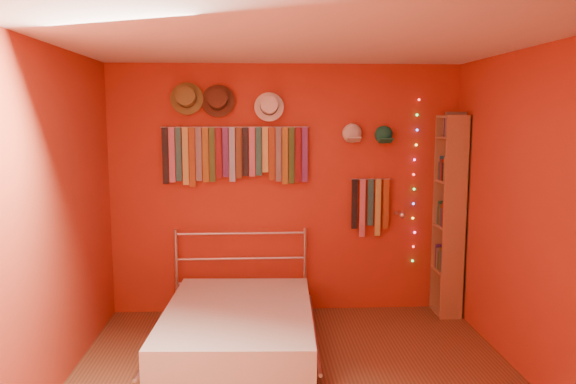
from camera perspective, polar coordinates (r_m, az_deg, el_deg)
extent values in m
cube|color=maroon|center=(5.66, -0.25, 0.21)|extent=(3.50, 0.02, 2.50)
cube|color=maroon|center=(4.42, 24.36, -2.63)|extent=(0.02, 3.50, 2.50)
cube|color=maroon|center=(4.18, -23.62, -3.14)|extent=(0.02, 3.50, 2.50)
cube|color=white|center=(3.89, 1.12, 15.23)|extent=(3.50, 3.50, 0.02)
cylinder|color=silver|center=(5.55, -5.39, 6.57)|extent=(1.45, 0.01, 0.01)
cube|color=black|center=(5.62, -12.37, 3.61)|extent=(0.06, 0.01, 0.55)
cube|color=#A85485|center=(5.61, -11.72, 3.70)|extent=(0.06, 0.01, 0.54)
cube|color=#1A575E|center=(5.59, -11.07, 3.76)|extent=(0.06, 0.01, 0.53)
cube|color=#B0B648|center=(5.60, -10.38, 3.59)|extent=(0.06, 0.01, 0.57)
cube|color=brown|center=(5.58, -9.72, 3.51)|extent=(0.06, 0.01, 0.58)
cube|color=navy|center=(5.57, -9.07, 3.81)|extent=(0.06, 0.01, 0.52)
cube|color=brown|center=(5.57, -8.38, 3.75)|extent=(0.06, 0.01, 0.54)
cube|color=#2F5020|center=(5.56, -7.72, 3.77)|extent=(0.06, 0.01, 0.54)
cube|color=maroon|center=(5.55, -7.06, 4.00)|extent=(0.06, 0.01, 0.49)
cube|color=#3D1862|center=(5.56, -6.37, 4.04)|extent=(0.06, 0.01, 0.49)
cube|color=#78AAD5|center=(5.55, -5.70, 3.79)|extent=(0.06, 0.01, 0.54)
cube|color=#54351C|center=(5.54, -5.03, 3.97)|extent=(0.06, 0.01, 0.50)
cube|color=black|center=(5.55, -4.35, 4.10)|extent=(0.06, 0.01, 0.48)
cube|color=#AC5671|center=(5.54, -3.68, 4.08)|extent=(0.06, 0.01, 0.48)
cube|color=#1C6258|center=(5.54, -3.00, 4.13)|extent=(0.06, 0.01, 0.48)
cube|color=#D0C053|center=(5.55, -2.33, 4.30)|extent=(0.06, 0.01, 0.44)
cube|color=maroon|center=(5.55, -1.65, 3.90)|extent=(0.06, 0.01, 0.52)
cube|color=#121851|center=(5.54, -0.97, 3.83)|extent=(0.06, 0.01, 0.54)
cube|color=brown|center=(5.56, -0.30, 3.69)|extent=(0.06, 0.01, 0.57)
cube|color=#1E4B1E|center=(5.56, 0.37, 3.72)|extent=(0.06, 0.01, 0.56)
cube|color=#640F0F|center=(5.56, 1.05, 3.80)|extent=(0.06, 0.01, 0.54)
cube|color=#511C70|center=(5.57, 1.71, 3.81)|extent=(0.06, 0.01, 0.54)
cylinder|color=silver|center=(5.70, 8.38, 1.30)|extent=(0.40, 0.01, 0.01)
cube|color=black|center=(5.69, 6.77, -1.24)|extent=(0.06, 0.01, 0.51)
cube|color=#B65B78|center=(5.71, 7.56, -1.65)|extent=(0.06, 0.01, 0.59)
cube|color=#195358|center=(5.71, 8.37, -1.07)|extent=(0.06, 0.01, 0.47)
cube|color=#AEA945|center=(5.75, 9.12, -1.58)|extent=(0.06, 0.01, 0.58)
cube|color=brown|center=(5.75, 9.92, -1.21)|extent=(0.06, 0.01, 0.51)
cylinder|color=olive|center=(5.58, -10.24, 9.32)|extent=(0.32, 0.08, 0.31)
cylinder|color=olive|center=(5.53, -10.31, 9.47)|extent=(0.19, 0.16, 0.21)
cylinder|color=#332314|center=(5.55, -10.28, 9.39)|extent=(0.19, 0.06, 0.19)
cylinder|color=#4D2B1B|center=(5.55, -7.12, 9.16)|extent=(0.32, 0.08, 0.32)
cylinder|color=#4D2B1B|center=(5.50, -7.17, 9.31)|extent=(0.19, 0.16, 0.21)
cylinder|color=black|center=(5.52, -7.15, 9.23)|extent=(0.19, 0.06, 0.20)
cylinder|color=white|center=(5.54, -1.94, 8.64)|extent=(0.29, 0.07, 0.28)
cylinder|color=white|center=(5.49, -1.93, 8.77)|extent=(0.17, 0.14, 0.19)
cylinder|color=black|center=(5.52, -1.93, 8.70)|extent=(0.17, 0.06, 0.18)
ellipsoid|color=silver|center=(5.63, 6.51, 5.95)|extent=(0.19, 0.14, 0.19)
cube|color=silver|center=(5.52, 6.70, 5.32)|extent=(0.14, 0.10, 0.06)
ellipsoid|color=#186C50|center=(5.69, 9.69, 5.76)|extent=(0.18, 0.14, 0.18)
cube|color=#186C50|center=(5.59, 9.92, 5.16)|extent=(0.13, 0.10, 0.05)
sphere|color=#FF3333|center=(5.79, 13.17, 9.12)|extent=(0.02, 0.02, 0.02)
sphere|color=#33FF4C|center=(5.78, 12.97, 7.64)|extent=(0.02, 0.02, 0.02)
sphere|color=#4C66FF|center=(5.79, 12.98, 6.16)|extent=(0.02, 0.02, 0.02)
sphere|color=yellow|center=(5.79, 12.90, 4.68)|extent=(0.02, 0.02, 0.02)
sphere|color=#FF4CCC|center=(5.80, 12.73, 3.21)|extent=(0.02, 0.02, 0.02)
sphere|color=#FF3333|center=(5.81, 12.65, 1.74)|extent=(0.02, 0.02, 0.02)
sphere|color=#33FF4C|center=(5.83, 12.69, 0.28)|extent=(0.02, 0.02, 0.02)
sphere|color=#4C66FF|center=(5.85, 12.63, -1.17)|extent=(0.02, 0.02, 0.02)
sphere|color=yellow|center=(5.87, 12.57, -2.61)|extent=(0.02, 0.02, 0.02)
sphere|color=#FF4CCC|center=(5.91, 12.75, -4.03)|extent=(0.02, 0.02, 0.02)
sphere|color=#FF3333|center=(5.94, 12.61, -5.44)|extent=(0.02, 0.02, 0.02)
sphere|color=#33FF4C|center=(5.97, 12.53, -6.84)|extent=(0.02, 0.02, 0.02)
cylinder|color=silver|center=(5.84, 10.97, -2.12)|extent=(0.03, 0.03, 0.03)
cylinder|color=silver|center=(5.73, 11.24, -2.04)|extent=(0.01, 0.23, 0.07)
sphere|color=white|center=(5.62, 11.54, -2.34)|extent=(0.06, 0.06, 0.06)
cube|color=olive|center=(5.65, 16.63, -2.70)|extent=(0.24, 0.02, 2.00)
cube|color=olive|center=(5.94, 15.60, -2.15)|extent=(0.24, 0.02, 2.00)
cube|color=olive|center=(5.83, 17.17, -2.39)|extent=(0.02, 0.34, 2.00)
cube|color=olive|center=(6.04, 15.74, -11.61)|extent=(0.24, 0.32, 0.02)
cube|color=olive|center=(5.91, 15.90, -7.67)|extent=(0.24, 0.32, 0.02)
cube|color=olive|center=(5.81, 16.06, -3.39)|extent=(0.24, 0.32, 0.02)
cube|color=olive|center=(5.74, 16.23, 1.02)|extent=(0.24, 0.32, 0.02)
cube|color=olive|center=(5.71, 16.40, 5.31)|extent=(0.24, 0.32, 0.02)
cube|color=olive|center=(5.71, 16.47, 7.32)|extent=(0.24, 0.32, 0.02)
cylinder|color=silver|center=(5.77, -11.27, -8.03)|extent=(0.03, 0.03, 0.87)
cylinder|color=silver|center=(5.73, 1.72, -7.98)|extent=(0.03, 0.03, 0.87)
cylinder|color=silver|center=(5.75, -4.78, -9.16)|extent=(1.29, 0.02, 0.02)
cylinder|color=silver|center=(5.68, -4.81, -6.76)|extent=(1.29, 0.02, 0.02)
cylinder|color=silver|center=(5.62, -4.84, -4.21)|extent=(1.29, 0.02, 0.02)
cube|color=silver|center=(4.91, -5.06, -13.61)|extent=(1.31, 1.81, 0.35)
cylinder|color=silver|center=(4.99, -12.70, -13.71)|extent=(0.11, 1.75, 0.03)
cylinder|color=silver|center=(4.94, 2.66, -13.71)|extent=(0.11, 1.75, 0.03)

